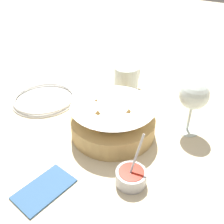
{
  "coord_description": "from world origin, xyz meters",
  "views": [
    {
      "loc": [
        -0.41,
        -0.35,
        0.42
      ],
      "look_at": [
        -0.0,
        -0.02,
        0.07
      ],
      "focal_mm": 40.0,
      "sensor_mm": 36.0,
      "label": 1
    }
  ],
  "objects_px": {
    "beer_mug": "(127,82)",
    "side_plate": "(44,99)",
    "sauce_cup": "(131,176)",
    "food_basket": "(112,121)",
    "wine_glass": "(194,97)"
  },
  "relations": [
    {
      "from": "food_basket",
      "to": "beer_mug",
      "type": "relative_size",
      "value": 1.88
    },
    {
      "from": "sauce_cup",
      "to": "side_plate",
      "type": "bearing_deg",
      "value": 77.09
    },
    {
      "from": "sauce_cup",
      "to": "beer_mug",
      "type": "bearing_deg",
      "value": 38.17
    },
    {
      "from": "food_basket",
      "to": "side_plate",
      "type": "xyz_separation_m",
      "value": [
        -0.01,
        0.28,
        -0.03
      ]
    },
    {
      "from": "sauce_cup",
      "to": "beer_mug",
      "type": "xyz_separation_m",
      "value": [
        0.3,
        0.24,
        0.03
      ]
    },
    {
      "from": "beer_mug",
      "to": "sauce_cup",
      "type": "bearing_deg",
      "value": -141.83
    },
    {
      "from": "sauce_cup",
      "to": "food_basket",
      "type": "bearing_deg",
      "value": 52.95
    },
    {
      "from": "wine_glass",
      "to": "food_basket",
      "type": "bearing_deg",
      "value": 133.67
    },
    {
      "from": "food_basket",
      "to": "sauce_cup",
      "type": "relative_size",
      "value": 2.0
    },
    {
      "from": "wine_glass",
      "to": "side_plate",
      "type": "distance_m",
      "value": 0.46
    },
    {
      "from": "beer_mug",
      "to": "side_plate",
      "type": "xyz_separation_m",
      "value": [
        -0.21,
        0.18,
        -0.04
      ]
    },
    {
      "from": "food_basket",
      "to": "wine_glass",
      "type": "height_order",
      "value": "wine_glass"
    },
    {
      "from": "food_basket",
      "to": "beer_mug",
      "type": "bearing_deg",
      "value": 26.9
    },
    {
      "from": "food_basket",
      "to": "side_plate",
      "type": "height_order",
      "value": "food_basket"
    },
    {
      "from": "wine_glass",
      "to": "beer_mug",
      "type": "height_order",
      "value": "wine_glass"
    }
  ]
}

